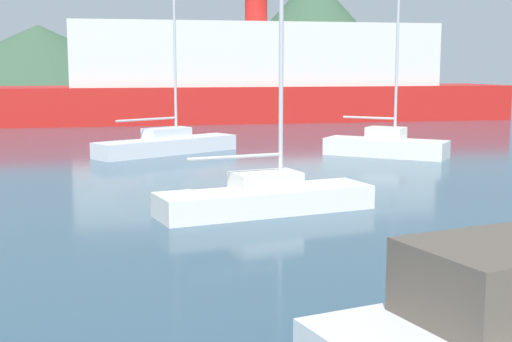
{
  "coord_description": "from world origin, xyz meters",
  "views": [
    {
      "loc": [
        -3.02,
        -3.71,
        3.88
      ],
      "look_at": [
        0.68,
        14.0,
        1.2
      ],
      "focal_mm": 50.0,
      "sensor_mm": 36.0,
      "label": 1
    }
  ],
  "objects": [
    {
      "name": "sailboat_inner",
      "position": [
        -0.47,
        27.86,
        0.51
      ],
      "size": [
        6.63,
        4.7,
        10.57
      ],
      "rotation": [
        0.0,
        0.0,
        0.53
      ],
      "color": "silver",
      "rests_on": "ground_plane"
    },
    {
      "name": "sailboat_middle",
      "position": [
        8.72,
        25.06,
        0.55
      ],
      "size": [
        5.05,
        4.51,
        10.27
      ],
      "rotation": [
        0.0,
        0.0,
        -0.68
      ],
      "color": "white",
      "rests_on": "ground_plane"
    },
    {
      "name": "sailboat_outer",
      "position": [
        1.05,
        14.49,
        0.46
      ],
      "size": [
        6.06,
        2.81,
        8.21
      ],
      "rotation": [
        0.0,
        0.0,
        0.22
      ],
      "color": "white",
      "rests_on": "ground_plane"
    },
    {
      "name": "ferry_distant",
      "position": [
        7.37,
        46.02,
        3.0
      ],
      "size": [
        36.36,
        6.3,
        8.42
      ],
      "rotation": [
        0.0,
        0.0,
        -0.0
      ],
      "color": "red",
      "rests_on": "ground_plane"
    },
    {
      "name": "hill_central",
      "position": [
        -12.41,
        104.22,
        4.84
      ],
      "size": [
        42.41,
        42.41,
        9.68
      ],
      "color": "#38563D",
      "rests_on": "ground_plane"
    },
    {
      "name": "hill_east",
      "position": [
        28.07,
        102.89,
        8.86
      ],
      "size": [
        32.65,
        32.65,
        17.72
      ],
      "color": "#38563D",
      "rests_on": "ground_plane"
    }
  ]
}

